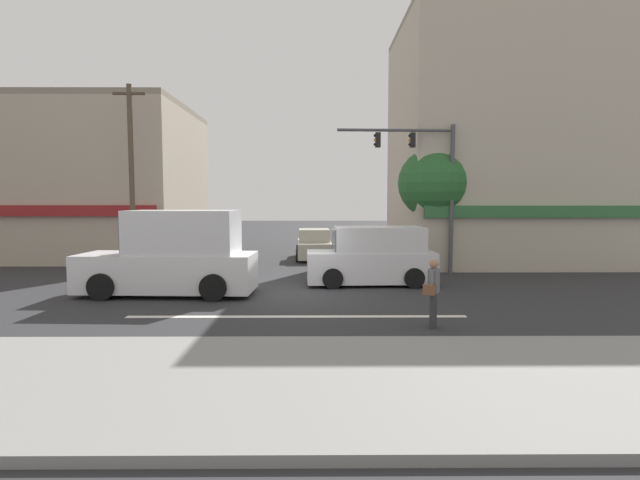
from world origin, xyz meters
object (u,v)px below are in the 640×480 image
(utility_pole_far_right, at_px, (450,178))
(van_parked_curbside, at_px, (373,257))
(street_tree, at_px, (433,184))
(traffic_light_mast, at_px, (429,174))
(utility_pole_near_left, at_px, (132,175))
(sedan_crossing_rightbound, at_px, (314,245))
(pedestrian_foreground_with_bag, at_px, (433,289))
(box_truck_approaching_near, at_px, (174,257))

(utility_pole_far_right, height_order, van_parked_curbside, utility_pole_far_right)
(street_tree, xyz_separation_m, traffic_light_mast, (-0.45, -1.18, 0.37))
(utility_pole_near_left, relative_size, sedan_crossing_rightbound, 1.93)
(utility_pole_near_left, distance_m, pedestrian_foreground_with_bag, 15.01)
(street_tree, relative_size, utility_pole_near_left, 0.67)
(box_truck_approaching_near, bearing_deg, traffic_light_mast, 26.84)
(van_parked_curbside, bearing_deg, traffic_light_mast, 46.06)
(sedan_crossing_rightbound, bearing_deg, van_parked_curbside, -74.70)
(utility_pole_near_left, xyz_separation_m, utility_pole_far_right, (14.76, 3.69, 0.03))
(utility_pole_near_left, bearing_deg, sedan_crossing_rightbound, 29.09)
(utility_pole_near_left, relative_size, traffic_light_mast, 1.29)
(sedan_crossing_rightbound, bearing_deg, utility_pole_far_right, -5.63)
(utility_pole_near_left, height_order, van_parked_curbside, utility_pole_near_left)
(utility_pole_far_right, bearing_deg, pedestrian_foreground_with_bag, -106.25)
(utility_pole_far_right, distance_m, sedan_crossing_rightbound, 7.76)
(utility_pole_near_left, height_order, traffic_light_mast, utility_pole_near_left)
(box_truck_approaching_near, xyz_separation_m, sedan_crossing_rightbound, (4.50, 10.00, -0.54))
(van_parked_curbside, height_order, box_truck_approaching_near, box_truck_approaching_near)
(utility_pole_far_right, relative_size, van_parked_curbside, 1.74)
(street_tree, xyz_separation_m, utility_pole_far_right, (1.65, 3.44, 0.38))
(utility_pole_far_right, xyz_separation_m, traffic_light_mast, (-2.10, -4.62, -0.01))
(traffic_light_mast, relative_size, van_parked_curbside, 1.33)
(traffic_light_mast, xyz_separation_m, box_truck_approaching_near, (-9.30, -4.71, -2.92))
(street_tree, relative_size, utility_pole_far_right, 0.66)
(van_parked_curbside, bearing_deg, utility_pole_far_right, 57.26)
(traffic_light_mast, bearing_deg, utility_pole_near_left, 175.83)
(utility_pole_far_right, distance_m, van_parked_curbside, 9.27)
(traffic_light_mast, relative_size, box_truck_approaching_near, 1.09)
(van_parked_curbside, relative_size, pedestrian_foreground_with_bag, 2.79)
(utility_pole_far_right, bearing_deg, van_parked_curbside, -122.74)
(utility_pole_near_left, bearing_deg, pedestrian_foreground_with_bag, -42.69)
(box_truck_approaching_near, bearing_deg, van_parked_curbside, 16.63)
(traffic_light_mast, height_order, pedestrian_foreground_with_bag, traffic_light_mast)
(sedan_crossing_rightbound, relative_size, pedestrian_foreground_with_bag, 2.49)
(utility_pole_near_left, distance_m, utility_pole_far_right, 15.21)
(traffic_light_mast, bearing_deg, utility_pole_far_right, 65.54)
(street_tree, height_order, van_parked_curbside, street_tree)
(utility_pole_far_right, distance_m, pedestrian_foreground_with_bag, 14.57)
(utility_pole_near_left, distance_m, box_truck_approaching_near, 7.17)
(van_parked_curbside, relative_size, box_truck_approaching_near, 0.82)
(box_truck_approaching_near, relative_size, sedan_crossing_rightbound, 1.37)
(sedan_crossing_rightbound, bearing_deg, utility_pole_near_left, -150.91)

